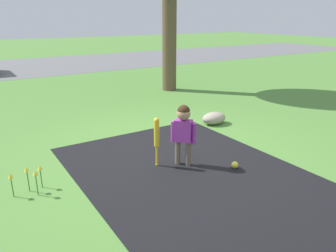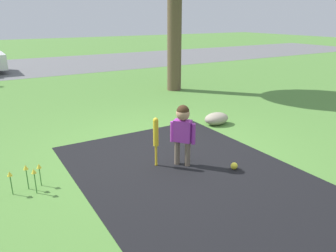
# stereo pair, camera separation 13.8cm
# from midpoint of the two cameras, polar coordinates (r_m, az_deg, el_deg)

# --- Properties ---
(ground_plane) EXTENTS (60.00, 60.00, 0.00)m
(ground_plane) POSITION_cam_midpoint_polar(r_m,az_deg,el_deg) (5.32, -1.13, -4.06)
(ground_plane) COLOR #518438
(driveway_strip) EXTENTS (2.83, 7.00, 0.01)m
(driveway_strip) POSITION_cam_midpoint_polar(r_m,az_deg,el_deg) (3.56, 18.82, -17.53)
(driveway_strip) COLOR black
(driveway_strip) RESTS_ON ground
(street_strip) EXTENTS (40.00, 6.00, 0.01)m
(street_strip) POSITION_cam_midpoint_polar(r_m,az_deg,el_deg) (15.46, -23.10, 9.53)
(street_strip) COLOR slate
(street_strip) RESTS_ON ground
(child) EXTENTS (0.26, 0.30, 0.90)m
(child) POSITION_cam_midpoint_polar(r_m,az_deg,el_deg) (4.57, 1.83, -0.13)
(child) COLOR #6B5B4C
(child) RESTS_ON ground
(baseball_bat) EXTENTS (0.08, 0.08, 0.72)m
(baseball_bat) POSITION_cam_midpoint_polar(r_m,az_deg,el_deg) (4.58, -2.86, -1.60)
(baseball_bat) COLOR yellow
(baseball_bat) RESTS_ON ground
(sports_ball) EXTENTS (0.10, 0.10, 0.10)m
(sports_ball) POSITION_cam_midpoint_polar(r_m,az_deg,el_deg) (4.74, 10.73, -6.70)
(sports_ball) COLOR yellow
(sports_ball) RESTS_ON ground
(flower_bed) EXTENTS (0.40, 0.23, 0.33)m
(flower_bed) POSITION_cam_midpoint_polar(r_m,az_deg,el_deg) (4.32, -24.00, -7.49)
(flower_bed) COLOR #38702D
(flower_bed) RESTS_ON ground
(edging_rock) EXTENTS (0.52, 0.36, 0.24)m
(edging_rock) POSITION_cam_midpoint_polar(r_m,az_deg,el_deg) (6.57, 7.41, 1.36)
(edging_rock) COLOR #9E937F
(edging_rock) RESTS_ON ground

